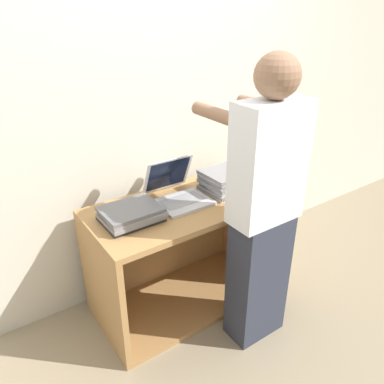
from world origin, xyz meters
name	(u,v)px	position (x,y,z in m)	size (l,w,h in m)	color
ground_plane	(211,326)	(0.00, 0.00, 0.00)	(12.00, 12.00, 0.00)	gray
wall_back	(148,122)	(0.00, 0.72, 1.20)	(8.00, 0.05, 2.40)	beige
cart	(178,250)	(0.00, 0.38, 0.39)	(1.20, 0.62, 0.77)	#A87A47
laptop_open	(178,193)	(0.00, 0.37, 0.83)	(0.33, 0.37, 0.26)	#B7B7BC
laptop_stack_left	(131,214)	(-0.36, 0.31, 0.82)	(0.34, 0.27, 0.08)	#232326
laptop_stack_right	(228,180)	(0.36, 0.31, 0.85)	(0.35, 0.28, 0.14)	#B7B7BC
person	(263,213)	(0.22, -0.16, 0.86)	(0.40, 0.53, 1.70)	#2D3342
inventory_tag	(235,173)	(0.36, 0.24, 0.92)	(0.06, 0.02, 0.01)	red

